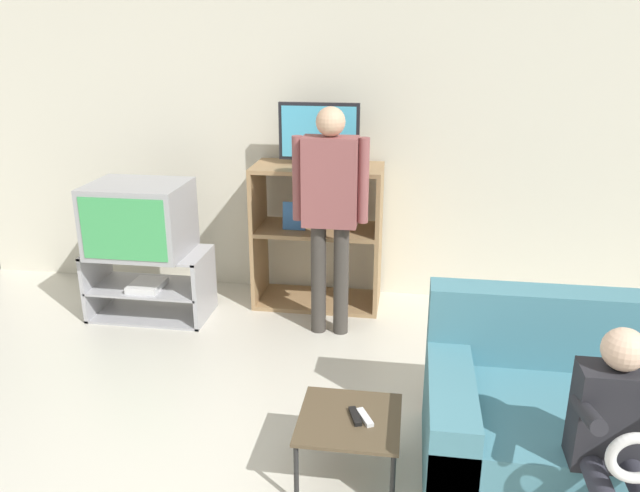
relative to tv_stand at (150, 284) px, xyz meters
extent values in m
cube|color=silver|center=(1.39, 0.75, 1.04)|extent=(6.40, 0.06, 2.60)
cube|color=#A8A8AD|center=(0.00, 0.00, -0.25)|extent=(0.91, 0.48, 0.02)
cube|color=#A8A8AD|center=(0.00, 0.00, -0.02)|extent=(0.88, 0.48, 0.02)
cube|color=#A8A8AD|center=(0.00, 0.00, 0.26)|extent=(0.91, 0.48, 0.02)
cube|color=#A8A8AD|center=(-0.44, 0.00, 0.00)|extent=(0.03, 0.48, 0.53)
cube|color=#A8A8AD|center=(0.44, 0.00, 0.00)|extent=(0.03, 0.48, 0.53)
cube|color=silver|center=(0.00, -0.05, 0.01)|extent=(0.24, 0.28, 0.05)
cube|color=#9E9EA3|center=(-0.03, -0.01, 0.54)|extent=(0.71, 0.56, 0.54)
cube|color=#3FA559|center=(-0.03, -0.30, 0.54)|extent=(0.63, 0.01, 0.46)
cube|color=#9E7A51|center=(0.77, 0.43, 0.31)|extent=(0.03, 0.50, 1.14)
cube|color=#9E7A51|center=(1.74, 0.43, 0.31)|extent=(0.03, 0.50, 1.14)
cube|color=#9E7A51|center=(1.25, 0.43, -0.24)|extent=(0.94, 0.50, 0.03)
cube|color=#9E7A51|center=(1.25, 0.43, 0.37)|extent=(0.94, 0.50, 0.03)
cube|color=#9E7A51|center=(1.25, 0.43, 0.87)|extent=(0.94, 0.50, 0.03)
cube|color=#3870B7|center=(1.08, 0.36, 0.49)|extent=(0.18, 0.04, 0.22)
cube|color=black|center=(1.26, 0.46, 0.90)|extent=(0.22, 0.20, 0.04)
cube|color=black|center=(1.26, 0.46, 1.14)|extent=(0.62, 0.04, 0.43)
cube|color=#4CB7E0|center=(1.26, 0.44, 1.14)|extent=(0.57, 0.01, 0.38)
cube|color=brown|center=(1.73, -1.65, 0.08)|extent=(0.50, 0.50, 0.02)
cylinder|color=black|center=(1.51, -1.87, -0.10)|extent=(0.02, 0.02, 0.33)
cylinder|color=black|center=(1.96, -1.87, -0.10)|extent=(0.02, 0.02, 0.33)
cylinder|color=black|center=(1.51, -1.43, -0.10)|extent=(0.02, 0.02, 0.33)
cylinder|color=black|center=(1.96, -1.43, -0.10)|extent=(0.02, 0.02, 0.33)
cube|color=black|center=(1.76, -1.65, 0.09)|extent=(0.08, 0.15, 0.02)
cube|color=silver|center=(1.81, -1.65, 0.09)|extent=(0.10, 0.14, 0.02)
cube|color=teal|center=(2.98, -1.53, -0.04)|extent=(1.75, 0.98, 0.45)
cube|color=teal|center=(2.98, -1.14, 0.40)|extent=(1.75, 0.20, 0.41)
cube|color=teal|center=(2.21, -1.53, 0.02)|extent=(0.22, 0.98, 0.57)
cylinder|color=#3D3833|center=(1.34, -0.07, 0.15)|extent=(0.11, 0.11, 0.83)
cylinder|color=#3D3833|center=(1.50, -0.07, 0.15)|extent=(0.11, 0.11, 0.83)
cube|color=#8C4C4C|center=(1.42, -0.07, 0.88)|extent=(0.38, 0.20, 0.62)
cylinder|color=#8C4C4C|center=(1.19, -0.07, 0.90)|extent=(0.08, 0.08, 0.59)
cylinder|color=#8C4C4C|center=(1.65, -0.07, 0.90)|extent=(0.08, 0.08, 0.59)
sphere|color=#DBAD89|center=(1.42, -0.07, 1.29)|extent=(0.20, 0.20, 0.20)
cylinder|color=#2D2D38|center=(2.74, -2.11, 0.23)|extent=(0.09, 0.30, 0.09)
cylinder|color=#2D2D38|center=(2.89, -2.11, 0.23)|extent=(0.09, 0.30, 0.09)
cube|color=#232328|center=(2.81, -1.96, 0.41)|extent=(0.30, 0.17, 0.44)
cylinder|color=#232328|center=(2.68, -2.08, 0.50)|extent=(0.06, 0.31, 0.14)
sphere|color=beige|center=(2.81, -1.96, 0.71)|extent=(0.17, 0.17, 0.17)
torus|color=silver|center=(2.81, -2.24, 0.43)|extent=(0.21, 0.04, 0.21)
camera|label=1|loc=(1.98, -4.23, 1.87)|focal=35.00mm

